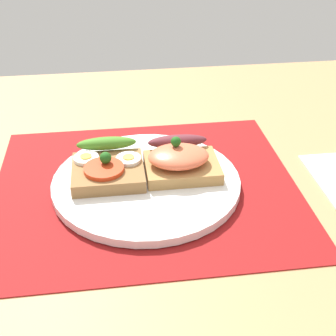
# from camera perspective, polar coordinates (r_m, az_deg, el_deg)

# --- Properties ---
(ground_plane) EXTENTS (1.20, 0.90, 0.03)m
(ground_plane) POSITION_cam_1_polar(r_m,az_deg,el_deg) (0.66, -2.58, -3.52)
(ground_plane) COLOR tan
(placemat) EXTENTS (0.41, 0.36, 0.00)m
(placemat) POSITION_cam_1_polar(r_m,az_deg,el_deg) (0.65, -2.61, -2.27)
(placemat) COLOR maroon
(placemat) RESTS_ON ground_plane
(plate) EXTENTS (0.26, 0.26, 0.01)m
(plate) POSITION_cam_1_polar(r_m,az_deg,el_deg) (0.65, -2.63, -1.74)
(plate) COLOR white
(plate) RESTS_ON placemat
(sandwich_egg_tomato) EXTENTS (0.10, 0.10, 0.04)m
(sandwich_egg_tomato) POSITION_cam_1_polar(r_m,az_deg,el_deg) (0.65, -7.31, 0.22)
(sandwich_egg_tomato) COLOR olive
(sandwich_egg_tomato) RESTS_ON plate
(sandwich_salmon) EXTENTS (0.10, 0.09, 0.05)m
(sandwich_salmon) POSITION_cam_1_polar(r_m,az_deg,el_deg) (0.65, 1.45, 1.04)
(sandwich_salmon) COLOR #AD7F47
(sandwich_salmon) RESTS_ON plate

